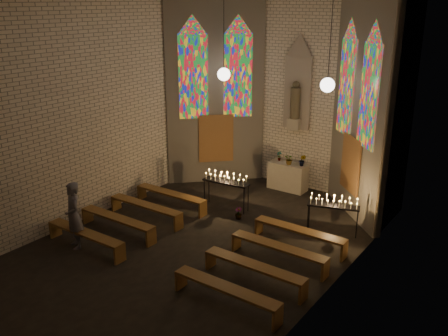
% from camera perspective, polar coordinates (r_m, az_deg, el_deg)
% --- Properties ---
extents(floor, '(12.00, 12.00, 0.00)m').
position_cam_1_polar(floor, '(14.33, -3.33, -8.91)').
color(floor, black).
rests_on(floor, ground).
extents(room, '(8.22, 12.43, 7.00)m').
position_cam_1_polar(room, '(15.72, 4.14, 8.00)').
color(room, beige).
rests_on(room, ground).
extents(altar, '(1.40, 0.60, 1.00)m').
position_cam_1_polar(altar, '(18.33, 7.29, -0.95)').
color(altar, '#B4A993').
rests_on(altar, ground).
extents(flower_vase_left, '(0.20, 0.14, 0.35)m').
position_cam_1_polar(flower_vase_left, '(18.38, 6.33, 1.37)').
color(flower_vase_left, '#4C723F').
rests_on(flower_vase_left, altar).
extents(flower_vase_center, '(0.41, 0.37, 0.39)m').
position_cam_1_polar(flower_vase_center, '(17.98, 7.51, 0.98)').
color(flower_vase_center, '#4C723F').
rests_on(flower_vase_center, altar).
extents(flower_vase_right, '(0.26, 0.22, 0.43)m').
position_cam_1_polar(flower_vase_right, '(17.88, 8.96, 0.87)').
color(flower_vase_right, '#4C723F').
rests_on(flower_vase_right, altar).
extents(aisle_flower_pot, '(0.27, 0.27, 0.39)m').
position_cam_1_polar(aisle_flower_pot, '(15.89, 1.66, -5.19)').
color(aisle_flower_pot, '#4C723F').
rests_on(aisle_flower_pot, ground).
extents(votive_stand_left, '(1.64, 0.53, 1.18)m').
position_cam_1_polar(votive_stand_left, '(16.37, 0.22, -1.34)').
color(votive_stand_left, black).
rests_on(votive_stand_left, ground).
extents(votive_stand_right, '(1.55, 0.82, 1.11)m').
position_cam_1_polar(votive_stand_right, '(15.01, 12.42, -3.98)').
color(votive_stand_right, black).
rests_on(votive_stand_right, ground).
extents(pew_left_0, '(2.75, 0.40, 0.53)m').
position_cam_1_polar(pew_left_0, '(16.75, -6.10, -3.11)').
color(pew_left_0, brown).
rests_on(pew_left_0, ground).
extents(pew_right_0, '(2.75, 0.40, 0.53)m').
position_cam_1_polar(pew_right_0, '(14.29, 8.64, -7.25)').
color(pew_right_0, brown).
rests_on(pew_right_0, ground).
extents(pew_left_1, '(2.75, 0.40, 0.53)m').
position_cam_1_polar(pew_left_1, '(15.95, -8.94, -4.41)').
color(pew_left_1, brown).
rests_on(pew_left_1, ground).
extents(pew_right_1, '(2.75, 0.40, 0.53)m').
position_cam_1_polar(pew_right_1, '(13.34, 6.26, -9.15)').
color(pew_right_1, brown).
rests_on(pew_right_1, ground).
extents(pew_left_2, '(2.75, 0.40, 0.53)m').
position_cam_1_polar(pew_left_2, '(15.19, -12.08, -5.83)').
color(pew_left_2, brown).
rests_on(pew_left_2, ground).
extents(pew_right_2, '(2.75, 0.40, 0.53)m').
position_cam_1_polar(pew_right_2, '(12.43, 3.50, -11.32)').
color(pew_right_2, brown).
rests_on(pew_right_2, ground).
extents(pew_left_3, '(2.75, 0.40, 0.53)m').
position_cam_1_polar(pew_left_3, '(14.50, -15.56, -7.38)').
color(pew_left_3, brown).
rests_on(pew_left_3, ground).
extents(pew_right_3, '(2.75, 0.40, 0.53)m').
position_cam_1_polar(pew_right_3, '(11.57, 0.26, -13.78)').
color(pew_right_3, brown).
rests_on(pew_right_3, ground).
extents(visitor, '(0.83, 0.71, 1.92)m').
position_cam_1_polar(visitor, '(14.48, -16.81, -5.22)').
color(visitor, '#54535E').
rests_on(visitor, ground).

